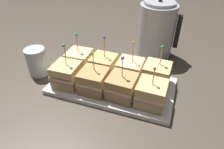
% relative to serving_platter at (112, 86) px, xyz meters
% --- Properties ---
extents(ground_plane, '(6.00, 6.00, 0.00)m').
position_rel_serving_platter_xyz_m(ground_plane, '(0.00, 0.00, -0.01)').
color(ground_plane, '#4C4238').
extents(serving_platter, '(0.45, 0.24, 0.02)m').
position_rel_serving_platter_xyz_m(serving_platter, '(0.00, 0.00, 0.00)').
color(serving_platter, white).
rests_on(serving_platter, ground_plane).
extents(sandwich_front_far_left, '(0.10, 0.10, 0.16)m').
position_rel_serving_platter_xyz_m(sandwich_front_far_left, '(-0.15, -0.05, 0.05)').
color(sandwich_front_far_left, '#DBB77A').
rests_on(sandwich_front_far_left, serving_platter).
extents(sandwich_front_center_left, '(0.09, 0.09, 0.15)m').
position_rel_serving_platter_xyz_m(sandwich_front_center_left, '(-0.05, -0.05, 0.05)').
color(sandwich_front_center_left, tan).
rests_on(sandwich_front_center_left, serving_platter).
extents(sandwich_front_center_right, '(0.10, 0.10, 0.15)m').
position_rel_serving_platter_xyz_m(sandwich_front_center_right, '(0.05, -0.05, 0.05)').
color(sandwich_front_center_right, tan).
rests_on(sandwich_front_center_right, serving_platter).
extents(sandwich_front_far_right, '(0.10, 0.10, 0.14)m').
position_rel_serving_platter_xyz_m(sandwich_front_far_right, '(0.15, -0.05, 0.05)').
color(sandwich_front_far_right, '#DBB77A').
rests_on(sandwich_front_far_right, serving_platter).
extents(sandwich_back_far_left, '(0.10, 0.10, 0.15)m').
position_rel_serving_platter_xyz_m(sandwich_back_far_left, '(-0.16, 0.05, 0.05)').
color(sandwich_back_far_left, beige).
rests_on(sandwich_back_far_left, serving_platter).
extents(sandwich_back_center_left, '(0.10, 0.10, 0.16)m').
position_rel_serving_platter_xyz_m(sandwich_back_center_left, '(-0.05, 0.05, 0.05)').
color(sandwich_back_center_left, tan).
rests_on(sandwich_back_center_left, serving_platter).
extents(sandwich_back_center_right, '(0.10, 0.10, 0.16)m').
position_rel_serving_platter_xyz_m(sandwich_back_center_right, '(0.05, 0.05, 0.05)').
color(sandwich_back_center_right, beige).
rests_on(sandwich_back_center_right, serving_platter).
extents(sandwich_back_far_right, '(0.10, 0.10, 0.16)m').
position_rel_serving_platter_xyz_m(sandwich_back_far_right, '(0.15, 0.05, 0.05)').
color(sandwich_back_far_right, '#DBB77A').
rests_on(sandwich_back_far_right, serving_platter).
extents(kettle_steel, '(0.18, 0.16, 0.27)m').
position_rel_serving_platter_xyz_m(kettle_steel, '(0.10, 0.30, 0.11)').
color(kettle_steel, '#B7BABF').
rests_on(kettle_steel, ground_plane).
extents(drinking_glass, '(0.08, 0.08, 0.11)m').
position_rel_serving_platter_xyz_m(drinking_glass, '(-0.31, -0.01, 0.05)').
color(drinking_glass, silver).
rests_on(drinking_glass, ground_plane).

